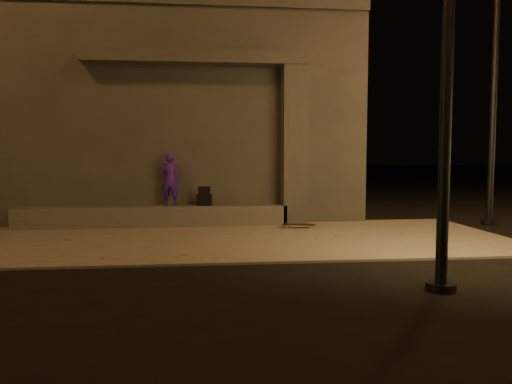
{
  "coord_description": "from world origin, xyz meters",
  "views": [
    {
      "loc": [
        -0.4,
        -7.55,
        1.68
      ],
      "look_at": [
        0.63,
        2.0,
        0.92
      ],
      "focal_mm": 35.0,
      "sensor_mm": 36.0,
      "label": 1
    }
  ],
  "objects": [
    {
      "name": "sidewalk",
      "position": [
        0.0,
        2.0,
        0.02
      ],
      "size": [
        11.0,
        4.4,
        0.04
      ],
      "primitive_type": "cube",
      "color": "#67615A",
      "rests_on": "ground"
    },
    {
      "name": "ground",
      "position": [
        0.0,
        0.0,
        0.0
      ],
      "size": [
        120.0,
        120.0,
        0.0
      ],
      "primitive_type": "plane",
      "color": "black",
      "rests_on": "ground"
    },
    {
      "name": "ledge",
      "position": [
        -1.5,
        3.75,
        0.27
      ],
      "size": [
        6.0,
        0.55,
        0.45
      ],
      "primitive_type": "cube",
      "color": "#504D49",
      "rests_on": "sidewalk"
    },
    {
      "name": "street_lamp_2",
      "position": [
        6.3,
        3.4,
        3.88
      ],
      "size": [
        0.36,
        0.36,
        6.81
      ],
      "color": "black",
      "rests_on": "ground"
    },
    {
      "name": "canopy",
      "position": [
        -0.5,
        3.8,
        3.78
      ],
      "size": [
        5.0,
        0.7,
        0.28
      ],
      "primitive_type": "cube",
      "color": "#3A3734",
      "rests_on": "column"
    },
    {
      "name": "skateboard",
      "position": [
        1.69,
        3.1,
        0.11
      ],
      "size": [
        0.76,
        0.33,
        0.08
      ],
      "rotation": [
        0.0,
        0.0,
        -0.2
      ],
      "color": "black",
      "rests_on": "sidewalk"
    },
    {
      "name": "backpack",
      "position": [
        -0.35,
        3.75,
        0.64
      ],
      "size": [
        0.36,
        0.29,
        0.44
      ],
      "rotation": [
        0.0,
        0.0,
        -0.31
      ],
      "color": "black",
      "rests_on": "ledge"
    },
    {
      "name": "column",
      "position": [
        1.7,
        3.75,
        1.84
      ],
      "size": [
        0.55,
        0.55,
        3.6
      ],
      "primitive_type": "cube",
      "color": "#3A3734",
      "rests_on": "sidewalk"
    },
    {
      "name": "skateboarder",
      "position": [
        -1.11,
        3.75,
        1.09
      ],
      "size": [
        0.48,
        0.36,
        1.2
      ],
      "primitive_type": "imported",
      "rotation": [
        0.0,
        0.0,
        2.96
      ],
      "color": "#41179B",
      "rests_on": "ledge"
    },
    {
      "name": "building",
      "position": [
        -1.0,
        6.49,
        2.61
      ],
      "size": [
        9.0,
        5.1,
        5.22
      ],
      "color": "#3A3734",
      "rests_on": "ground"
    }
  ]
}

